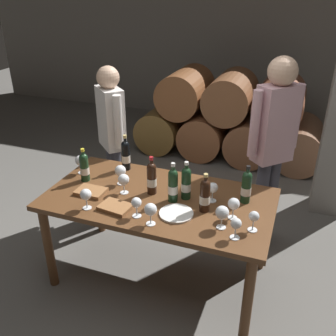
# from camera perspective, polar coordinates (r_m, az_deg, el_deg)

# --- Properties ---
(ground_plane) EXTENTS (14.00, 14.00, 0.00)m
(ground_plane) POSITION_cam_1_polar(r_m,az_deg,el_deg) (3.29, -1.26, -15.84)
(ground_plane) COLOR #66635E
(cellar_back_wall) EXTENTS (10.00, 0.24, 2.80)m
(cellar_back_wall) POSITION_cam_1_polar(r_m,az_deg,el_deg) (6.56, 12.96, 18.88)
(cellar_back_wall) COLOR gray
(cellar_back_wall) RESTS_ON ground_plane
(barrel_stack) EXTENTS (2.49, 0.90, 1.15)m
(barrel_stack) POSITION_cam_1_polar(r_m,az_deg,el_deg) (5.21, 9.30, 7.44)
(barrel_stack) COLOR brown
(barrel_stack) RESTS_ON ground_plane
(dining_table) EXTENTS (1.70, 0.90, 0.76)m
(dining_table) POSITION_cam_1_polar(r_m,az_deg,el_deg) (2.88, -1.39, -5.98)
(dining_table) COLOR brown
(dining_table) RESTS_ON ground_plane
(wine_bottle_0) EXTENTS (0.07, 0.07, 0.31)m
(wine_bottle_0) POSITION_cam_1_polar(r_m,az_deg,el_deg) (2.72, 0.75, -2.58)
(wine_bottle_0) COLOR #19381E
(wine_bottle_0) RESTS_ON dining_table
(wine_bottle_1) EXTENTS (0.07, 0.07, 0.29)m
(wine_bottle_1) POSITION_cam_1_polar(r_m,az_deg,el_deg) (2.77, 11.79, -2.78)
(wine_bottle_1) COLOR #19381E
(wine_bottle_1) RESTS_ON dining_table
(wine_bottle_2) EXTENTS (0.07, 0.07, 0.30)m
(wine_bottle_2) POSITION_cam_1_polar(r_m,az_deg,el_deg) (2.82, -2.49, -1.49)
(wine_bottle_2) COLOR black
(wine_bottle_2) RESTS_ON dining_table
(wine_bottle_3) EXTENTS (0.07, 0.07, 0.28)m
(wine_bottle_3) POSITION_cam_1_polar(r_m,az_deg,el_deg) (3.08, -12.57, 0.18)
(wine_bottle_3) COLOR #19381E
(wine_bottle_3) RESTS_ON dining_table
(wine_bottle_4) EXTENTS (0.07, 0.07, 0.30)m
(wine_bottle_4) POSITION_cam_1_polar(r_m,az_deg,el_deg) (2.76, 2.76, -2.24)
(wine_bottle_4) COLOR #19381E
(wine_bottle_4) RESTS_ON dining_table
(wine_bottle_5) EXTENTS (0.07, 0.07, 0.29)m
(wine_bottle_5) POSITION_cam_1_polar(r_m,az_deg,el_deg) (2.62, 5.62, -4.10)
(wine_bottle_5) COLOR black
(wine_bottle_5) RESTS_ON dining_table
(wine_bottle_6) EXTENTS (0.07, 0.07, 0.31)m
(wine_bottle_6) POSITION_cam_1_polar(r_m,az_deg,el_deg) (3.20, -6.42, 2.01)
(wine_bottle_6) COLOR black
(wine_bottle_6) RESTS_ON dining_table
(wine_glass_0) EXTENTS (0.08, 0.08, 0.16)m
(wine_glass_0) POSITION_cam_1_polar(r_m,az_deg,el_deg) (2.57, 9.93, -5.46)
(wine_glass_0) COLOR white
(wine_glass_0) RESTS_ON dining_table
(wine_glass_1) EXTENTS (0.09, 0.09, 0.16)m
(wine_glass_1) POSITION_cam_1_polar(r_m,az_deg,el_deg) (2.98, -7.23, -0.47)
(wine_glass_1) COLOR white
(wine_glass_1) RESTS_ON dining_table
(wine_glass_2) EXTENTS (0.09, 0.09, 0.16)m
(wine_glass_2) POSITION_cam_1_polar(r_m,az_deg,el_deg) (2.85, -6.75, -1.81)
(wine_glass_2) COLOR white
(wine_glass_2) RESTS_ON dining_table
(wine_glass_3) EXTENTS (0.08, 0.08, 0.16)m
(wine_glass_3) POSITION_cam_1_polar(r_m,az_deg,el_deg) (2.70, -12.36, -4.02)
(wine_glass_3) COLOR white
(wine_glass_3) RESTS_ON dining_table
(wine_glass_4) EXTENTS (0.08, 0.08, 0.15)m
(wine_glass_4) POSITION_cam_1_polar(r_m,az_deg,el_deg) (2.74, 6.79, -3.08)
(wine_glass_4) COLOR white
(wine_glass_4) RESTS_ON dining_table
(wine_glass_5) EXTENTS (0.07, 0.07, 0.15)m
(wine_glass_5) POSITION_cam_1_polar(r_m,az_deg,el_deg) (2.57, -4.82, -5.36)
(wine_glass_5) COLOR white
(wine_glass_5) RESTS_ON dining_table
(wine_glass_6) EXTENTS (0.07, 0.07, 0.14)m
(wine_glass_6) POSITION_cam_1_polar(r_m,az_deg,el_deg) (2.48, 12.90, -7.29)
(wine_glass_6) COLOR white
(wine_glass_6) RESTS_ON dining_table
(wine_glass_7) EXTENTS (0.07, 0.07, 0.15)m
(wine_glass_7) POSITION_cam_1_polar(r_m,az_deg,el_deg) (2.39, 10.27, -8.41)
(wine_glass_7) COLOR white
(wine_glass_7) RESTS_ON dining_table
(wine_glass_8) EXTENTS (0.09, 0.09, 0.16)m
(wine_glass_8) POSITION_cam_1_polar(r_m,az_deg,el_deg) (2.46, 8.21, -6.77)
(wine_glass_8) COLOR white
(wine_glass_8) RESTS_ON dining_table
(wine_glass_9) EXTENTS (0.08, 0.08, 0.16)m
(wine_glass_9) POSITION_cam_1_polar(r_m,az_deg,el_deg) (2.48, -2.67, -6.37)
(wine_glass_9) COLOR white
(wine_glass_9) RESTS_ON dining_table
(wine_glass_10) EXTENTS (0.09, 0.09, 0.16)m
(wine_glass_10) POSITION_cam_1_polar(r_m,az_deg,el_deg) (3.21, -13.12, 1.08)
(wine_glass_10) COLOR white
(wine_glass_10) RESTS_ON dining_table
(tasting_notebook) EXTENTS (0.22, 0.16, 0.03)m
(tasting_notebook) POSITION_cam_1_polar(r_m,az_deg,el_deg) (2.93, -11.61, -3.50)
(tasting_notebook) COLOR #936038
(tasting_notebook) RESTS_ON dining_table
(leather_ledger) EXTENTS (0.24, 0.19, 0.03)m
(leather_ledger) POSITION_cam_1_polar(r_m,az_deg,el_deg) (2.71, -7.98, -5.88)
(leather_ledger) COLOR #936038
(leather_ledger) RESTS_ON dining_table
(serving_plate) EXTENTS (0.24, 0.24, 0.01)m
(serving_plate) POSITION_cam_1_polar(r_m,az_deg,el_deg) (2.63, 1.26, -6.91)
(serving_plate) COLOR white
(serving_plate) RESTS_ON dining_table
(sommelier_presenting) EXTENTS (0.37, 0.38, 1.72)m
(sommelier_presenting) POSITION_cam_1_polar(r_m,az_deg,el_deg) (3.22, 15.70, 4.23)
(sommelier_presenting) COLOR #383842
(sommelier_presenting) RESTS_ON ground_plane
(taster_seated_left) EXTENTS (0.38, 0.36, 1.54)m
(taster_seated_left) POSITION_cam_1_polar(r_m,az_deg,el_deg) (3.65, -8.52, 5.51)
(taster_seated_left) COLOR #383842
(taster_seated_left) RESTS_ON ground_plane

